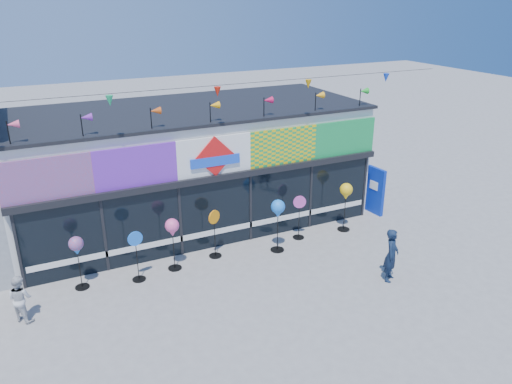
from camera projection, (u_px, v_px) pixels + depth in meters
ground at (263, 299)px, 13.50m from camera, size 80.00×80.00×0.00m
kite_shop at (190, 165)px, 17.73m from camera, size 16.00×5.70×5.31m
blue_sign at (375, 190)px, 18.58m from camera, size 0.22×0.90×1.77m
spinner_0 at (77, 247)px, 13.58m from camera, size 0.40×0.40×1.59m
spinner_1 at (137, 255)px, 14.13m from camera, size 0.43×0.39×1.54m
spinner_2 at (172, 229)px, 14.54m from camera, size 0.41×0.41×1.64m
spinner_3 at (215, 232)px, 15.43m from camera, size 0.42×0.40×1.58m
spinner_4 at (278, 210)px, 15.58m from camera, size 0.44×0.44×1.76m
spinner_5 at (299, 216)px, 16.63m from camera, size 0.42×0.39×1.53m
spinner_6 at (346, 193)px, 17.00m from camera, size 0.44×0.44×1.74m
adult_man at (391, 255)px, 14.16m from camera, size 0.69×0.66×1.59m
child at (20, 298)px, 12.43m from camera, size 0.67×0.69×1.26m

